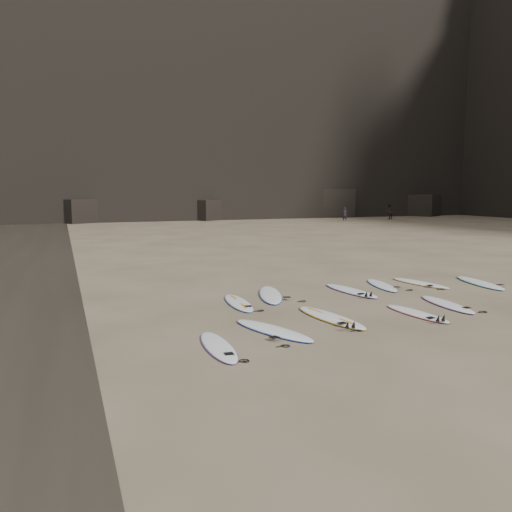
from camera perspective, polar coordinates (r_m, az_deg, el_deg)
The scene contains 15 objects.
ground at distance 13.87m, azimuth 12.15°, elevation -6.70°, with size 240.00×240.00×0.00m, color #897559.
headland at distance 69.92m, azimuth 6.56°, elevation 22.04°, with size 170.00×101.00×63.47m.
surfboard_0 at distance 10.90m, azimuth -4.34°, elevation -10.24°, with size 0.55×2.31×0.08m, color white.
surfboard_1 at distance 12.07m, azimuth 1.95°, elevation -8.44°, with size 0.62×2.58×0.09m, color white.
surfboard_2 at distance 13.38m, azimuth 8.51°, elevation -6.92°, with size 0.66×2.73×0.10m, color white.
surfboard_3 at distance 14.37m, azimuth 17.87°, elevation -6.23°, with size 0.55×2.28×0.08m, color white.
surfboard_4 at distance 15.79m, azimuth 20.97°, elevation -5.14°, with size 0.59×2.44×0.09m, color white.
surfboard_5 at distance 14.95m, azimuth -2.03°, elevation -5.33°, with size 0.59×2.46×0.09m, color white.
surfboard_6 at distance 16.06m, azimuth 1.65°, elevation -4.41°, with size 0.67×2.79×0.10m, color white.
surfboard_7 at distance 17.00m, azimuth 10.77°, elevation -3.89°, with size 0.64×2.65×0.10m, color white.
surfboard_8 at distance 18.24m, azimuth 14.17°, elevation -3.23°, with size 0.58×2.42×0.09m, color white.
surfboard_9 at distance 19.05m, azimuth 18.22°, elevation -2.93°, with size 0.59×2.47×0.09m, color white.
surfboard_10 at distance 19.84m, azimuth 24.18°, elevation -2.79°, with size 0.67×2.79×0.10m, color white.
person_a at distance 57.05m, azimuth 10.09°, elevation 4.73°, with size 0.56×0.37×1.53m, color black.
person_b at distance 61.64m, azimuth 14.97°, elevation 4.95°, with size 0.91×0.71×1.87m, color black.
Camera 1 is at (-7.47, -11.19, 3.35)m, focal length 35.00 mm.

